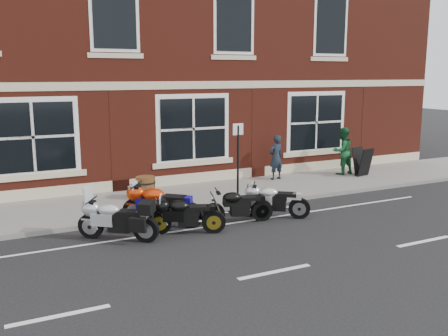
{
  "coord_description": "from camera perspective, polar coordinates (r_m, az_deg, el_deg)",
  "views": [
    {
      "loc": [
        -4.92,
        -10.69,
        3.76
      ],
      "look_at": [
        1.19,
        1.6,
        1.16
      ],
      "focal_mm": 40.0,
      "sensor_mm": 36.0,
      "label": 1
    }
  ],
  "objects": [
    {
      "name": "pedestrian_right",
      "position": [
        18.76,
        13.39,
        1.9
      ],
      "size": [
        0.86,
        0.69,
        1.73
      ],
      "primitive_type": "imported",
      "rotation": [
        0.0,
        0.0,
        3.18
      ],
      "color": "#154C28",
      "rests_on": "sidewalk"
    },
    {
      "name": "ground",
      "position": [
        12.35,
        -1.66,
        -7.01
      ],
      "size": [
        80.0,
        80.0,
        0.0
      ],
      "primitive_type": "plane",
      "color": "black",
      "rests_on": "ground"
    },
    {
      "name": "moto_sport_silver",
      "position": [
        13.3,
        5.69,
        -3.63
      ],
      "size": [
        1.56,
        1.18,
        0.83
      ],
      "rotation": [
        0.0,
        0.0,
        0.94
      ],
      "color": "black",
      "rests_on": "ground"
    },
    {
      "name": "sidewalk",
      "position": [
        15.01,
        -6.48,
        -3.63
      ],
      "size": [
        30.0,
        3.0,
        0.12
      ],
      "primitive_type": "cube",
      "color": "slate",
      "rests_on": "ground"
    },
    {
      "name": "kerb",
      "position": [
        13.58,
        -4.18,
        -5.12
      ],
      "size": [
        30.0,
        0.16,
        0.12
      ],
      "primitive_type": "cube",
      "color": "slate",
      "rests_on": "ground"
    },
    {
      "name": "pedestrian_left",
      "position": [
        17.46,
        5.96,
        1.23
      ],
      "size": [
        0.62,
        0.46,
        1.56
      ],
      "primitive_type": "imported",
      "rotation": [
        0.0,
        0.0,
        3.29
      ],
      "color": "black",
      "rests_on": "sidewalk"
    },
    {
      "name": "moto_touring_silver",
      "position": [
        11.71,
        -12.27,
        -5.59
      ],
      "size": [
        1.6,
        1.31,
        1.28
      ],
      "rotation": [
        0.0,
        0.0,
        0.9
      ],
      "color": "black",
      "rests_on": "ground"
    },
    {
      "name": "moto_sport_black",
      "position": [
        11.94,
        -4.48,
        -5.26
      ],
      "size": [
        1.75,
        0.84,
        0.84
      ],
      "rotation": [
        0.0,
        0.0,
        1.16
      ],
      "color": "black",
      "rests_on": "ground"
    },
    {
      "name": "pub_building",
      "position": [
        21.87,
        -13.86,
        16.29
      ],
      "size": [
        24.0,
        12.0,
        12.0
      ],
      "primitive_type": "cube",
      "color": "#5E1F14",
      "rests_on": "ground"
    },
    {
      "name": "moto_sport_red",
      "position": [
        12.63,
        -7.21,
        -4.08
      ],
      "size": [
        1.68,
        1.54,
        0.96
      ],
      "rotation": [
        0.0,
        0.0,
        0.84
      ],
      "color": "black",
      "rests_on": "ground"
    },
    {
      "name": "barrel_planter",
      "position": [
        14.94,
        -8.95,
        -2.22
      ],
      "size": [
        0.59,
        0.59,
        0.66
      ],
      "color": "#462812",
      "rests_on": "sidewalk"
    },
    {
      "name": "parking_sign",
      "position": [
        14.06,
        1.6,
        1.21
      ],
      "size": [
        0.32,
        0.06,
        2.28
      ],
      "rotation": [
        0.0,
        0.0,
        0.02
      ],
      "color": "black",
      "rests_on": "sidewalk"
    },
    {
      "name": "moto_naked_black",
      "position": [
        12.76,
        1.43,
        -4.21
      ],
      "size": [
        1.82,
        0.52,
        0.83
      ],
      "rotation": [
        0.0,
        0.0,
        1.35
      ],
      "color": "black",
      "rests_on": "ground"
    },
    {
      "name": "a_board_sign",
      "position": [
        18.73,
        15.53,
        0.7
      ],
      "size": [
        0.68,
        0.52,
        1.02
      ],
      "primitive_type": null,
      "rotation": [
        0.0,
        0.0,
        0.2
      ],
      "color": "black",
      "rests_on": "sidewalk"
    }
  ]
}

